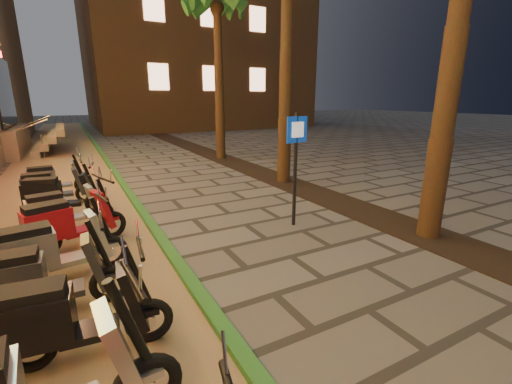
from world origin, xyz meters
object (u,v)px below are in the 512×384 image
scooter_11 (50,188)px  scooter_12 (52,179)px  scooter_6 (37,280)px  scooter_9 (61,210)px  scooter_7 (49,250)px  scooter_10 (56,195)px  scooter_5 (64,318)px  scooter_8 (65,223)px  pedestrian_sign (296,154)px

scooter_11 → scooter_12: (0.01, 1.04, -0.01)m
scooter_6 → scooter_9: bearing=87.4°
scooter_12 → scooter_11: bearing=-96.1°
scooter_7 → scooter_9: scooter_7 is taller
scooter_9 → scooter_12: (-0.22, 3.08, -0.00)m
scooter_10 → scooter_11: (-0.14, 0.94, -0.03)m
scooter_5 → scooter_10: bearing=97.3°
scooter_10 → scooter_12: scooter_10 is taller
scooter_5 → scooter_8: size_ratio=0.99×
scooter_6 → scooter_9: (0.22, 2.86, -0.02)m
scooter_8 → scooter_11: scooter_8 is taller
scooter_9 → scooter_10: scooter_10 is taller
pedestrian_sign → scooter_5: bearing=-160.0°
pedestrian_sign → scooter_9: bearing=150.5°
scooter_7 → scooter_8: 1.13m
scooter_12 → pedestrian_sign: bearing=-53.2°
scooter_7 → scooter_12: scooter_7 is taller
scooter_12 → scooter_10: bearing=-91.8°
scooter_6 → scooter_7: (0.10, 0.83, 0.01)m
scooter_6 → scooter_8: scooter_8 is taller
pedestrian_sign → scooter_10: bearing=139.4°
scooter_6 → scooter_12: size_ratio=1.05×
pedestrian_sign → scooter_5: pedestrian_sign is taller
scooter_5 → scooter_6: bearing=111.8°
scooter_8 → scooter_9: size_ratio=1.07×
scooter_6 → pedestrian_sign: bearing=16.5°
scooter_9 → scooter_8: bearing=-97.5°
scooter_5 → scooter_8: scooter_8 is taller
scooter_8 → scooter_9: bearing=76.6°
scooter_5 → scooter_8: 2.90m
scooter_6 → scooter_10: scooter_10 is taller
scooter_8 → scooter_10: bearing=76.8°
pedestrian_sign → scooter_8: (-4.08, 0.81, -0.96)m
scooter_5 → scooter_12: bearing=97.9°
scooter_11 → scooter_7: bearing=-89.3°
scooter_8 → scooter_12: bearing=76.3°
scooter_7 → scooter_10: bearing=80.3°
scooter_5 → scooter_6: (-0.27, 0.95, -0.00)m
pedestrian_sign → scooter_6: bearing=-172.4°
scooter_11 → scooter_10: bearing=-82.4°
scooter_6 → scooter_8: bearing=83.2°
pedestrian_sign → scooter_8: size_ratio=1.38×
scooter_9 → scooter_7: bearing=-105.4°
scooter_6 → scooter_7: 0.84m
scooter_10 → scooter_11: scooter_10 is taller
scooter_6 → scooter_9: size_ratio=1.05×
scooter_5 → scooter_11: 5.86m
scooter_6 → scooter_8: (0.30, 1.95, 0.01)m
scooter_8 → scooter_11: (-0.30, 2.96, -0.03)m
scooter_6 → scooter_5: bearing=-72.0°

